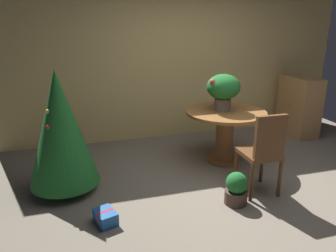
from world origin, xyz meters
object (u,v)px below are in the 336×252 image
wooden_cabinet (299,106)px  holiday_tree (60,129)px  round_dining_table (225,126)px  flower_vase (223,89)px  wooden_chair_near (263,150)px  gift_box_blue (106,217)px  potted_plant (236,189)px

wooden_cabinet → holiday_tree: bearing=-166.3°
round_dining_table → flower_vase: size_ratio=2.21×
wooden_chair_near → gift_box_blue: size_ratio=3.41×
round_dining_table → holiday_tree: 2.25m
wooden_cabinet → wooden_chair_near: bearing=-136.3°
wooden_chair_near → holiday_tree: holiday_tree is taller
wooden_chair_near → wooden_cabinet: bearing=43.7°
wooden_chair_near → wooden_cabinet: 2.50m
round_dining_table → wooden_chair_near: size_ratio=1.12×
round_dining_table → gift_box_blue: bearing=-149.6°
flower_vase → potted_plant: size_ratio=1.35×
wooden_cabinet → flower_vase: bearing=-159.4°
flower_vase → holiday_tree: 2.22m
flower_vase → holiday_tree: size_ratio=0.35×
round_dining_table → holiday_tree: bearing=-173.8°
flower_vase → holiday_tree: holiday_tree is taller
flower_vase → holiday_tree: bearing=-172.6°
round_dining_table → potted_plant: (-0.37, -1.10, -0.36)m
round_dining_table → potted_plant: 1.21m
wooden_chair_near → holiday_tree: (-2.22, 0.75, 0.23)m
wooden_chair_near → wooden_cabinet: wooden_cabinet is taller
gift_box_blue → potted_plant: 1.46m
gift_box_blue → round_dining_table: bearing=30.4°
gift_box_blue → potted_plant: (1.46, -0.03, 0.11)m
gift_box_blue → potted_plant: potted_plant is taller
holiday_tree → wooden_cabinet: bearing=13.7°
round_dining_table → wooden_chair_near: (0.00, -0.99, 0.02)m
wooden_cabinet → gift_box_blue: bearing=-153.6°
wooden_chair_near → gift_box_blue: 1.90m
round_dining_table → flower_vase: flower_vase is taller
wooden_chair_near → flower_vase: bearing=92.2°
holiday_tree → potted_plant: (1.85, -0.86, -0.61)m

